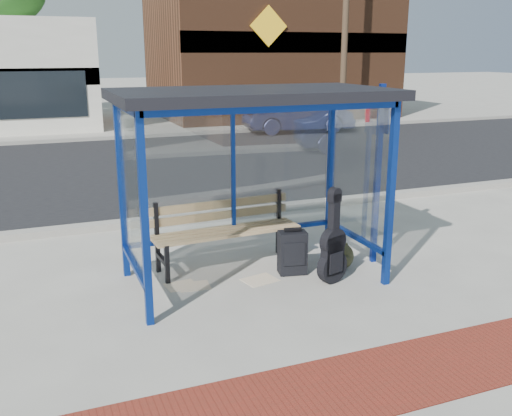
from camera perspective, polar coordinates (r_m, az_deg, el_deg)
name	(u,v)px	position (r m, az deg, el deg)	size (l,w,h in m)	color
ground	(254,279)	(7.44, -0.25, -7.14)	(120.00, 120.00, 0.00)	#B2ADA0
brick_paver_strip	(361,384)	(5.36, 10.42, -16.91)	(60.00, 1.00, 0.01)	maroon
curb_near	(193,217)	(10.02, -6.32, -0.87)	(60.00, 0.25, 0.12)	gray
street_asphalt	(139,167)	(14.89, -11.60, 4.04)	(60.00, 10.00, 0.00)	black
curb_far	(111,138)	(19.85, -14.30, 6.83)	(60.00, 0.25, 0.12)	gray
far_sidewalk	(104,132)	(21.73, -14.98, 7.34)	(60.00, 4.00, 0.01)	#B2ADA0
bus_shelter	(251,118)	(6.98, -0.48, 8.99)	(3.30, 1.80, 2.42)	navy
storefront_brown	(269,44)	(27.02, 1.26, 16.12)	(10.00, 7.08, 6.40)	#59331E
tree_right	(321,0)	(32.22, 6.56, 19.92)	(3.60, 3.60, 7.03)	#4C3826
utility_pole_east	(345,17)	(22.93, 8.94, 18.35)	(1.60, 0.24, 8.00)	#4C3826
bench	(224,228)	(7.74, -3.17, -1.98)	(2.05, 0.60, 0.96)	black
guitar_bag	(333,251)	(7.26, 7.67, -4.25)	(0.44, 0.24, 1.17)	black
suitcase	(292,253)	(7.53, 3.66, -4.48)	(0.40, 0.30, 0.63)	black
backpack	(344,256)	(7.86, 8.79, -4.82)	(0.31, 0.29, 0.33)	#31301B
sign_post	(379,165)	(7.85, 12.17, 4.23)	(0.12, 0.31, 2.45)	navy
newspaper_a	(194,286)	(7.26, -6.18, -7.78)	(0.38, 0.30, 0.01)	white
newspaper_b	(181,285)	(7.30, -7.50, -7.68)	(0.38, 0.30, 0.01)	white
newspaper_c	(260,280)	(7.40, 0.39, -7.21)	(0.42, 0.33, 0.01)	white
parked_car	(298,114)	(20.97, 4.27, 9.31)	(1.37, 3.92, 1.29)	#181F45
fire_hydrant	(368,114)	(24.01, 11.11, 9.21)	(0.32, 0.21, 0.71)	#BA0D0F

